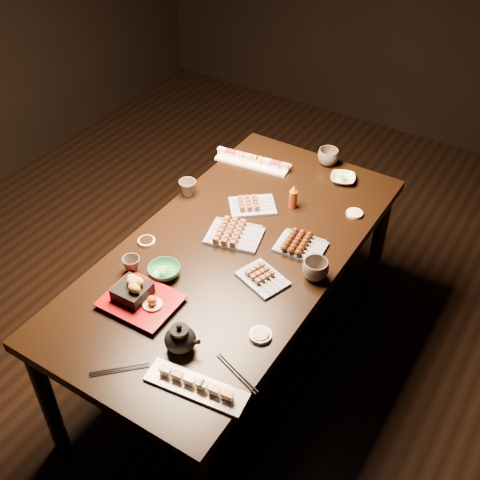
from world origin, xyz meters
name	(u,v)px	position (x,y,z in m)	size (l,w,h in m)	color
ground	(204,314)	(0.00, 0.00, 0.00)	(5.00, 5.00, 0.00)	black
dining_table	(234,308)	(0.32, -0.17, 0.38)	(0.90, 1.80, 0.75)	black
sushi_platter_near	(196,384)	(0.60, -0.85, 0.77)	(0.37, 0.10, 0.05)	white
sushi_platter_far	(253,160)	(0.03, 0.46, 0.77)	(0.40, 0.11, 0.05)	white
yakitori_plate_center	(234,232)	(0.27, -0.10, 0.78)	(0.24, 0.17, 0.06)	#828EB6
yakitori_plate_right	(263,275)	(0.52, -0.27, 0.78)	(0.20, 0.14, 0.05)	#828EB6
yakitori_plate_left	(252,203)	(0.22, 0.14, 0.78)	(0.21, 0.16, 0.05)	#828EB6
tsukune_plate	(301,243)	(0.56, 0.00, 0.78)	(0.21, 0.15, 0.05)	#828EB6
edamame_bowl_green	(164,271)	(0.16, -0.46, 0.77)	(0.14, 0.14, 0.04)	#31975E
edamame_bowl_cream	(343,179)	(0.50, 0.56, 0.77)	(0.12, 0.12, 0.03)	beige
tempura_tray	(140,294)	(0.18, -0.64, 0.80)	(0.29, 0.23, 0.11)	black
teacup_near_left	(132,265)	(0.03, -0.51, 0.79)	(0.08, 0.08, 0.07)	brown
teacup_mid_right	(315,270)	(0.69, -0.14, 0.79)	(0.11, 0.11, 0.09)	brown
teacup_far_left	(188,188)	(-0.09, 0.06, 0.79)	(0.08, 0.08, 0.08)	brown
teacup_far_right	(328,157)	(0.36, 0.67, 0.79)	(0.11, 0.11, 0.09)	brown
teapot	(180,337)	(0.44, -0.73, 0.81)	(0.14, 0.14, 0.12)	black
condiment_bottle	(293,196)	(0.39, 0.24, 0.81)	(0.04, 0.04, 0.12)	maroon
sauce_dish_west	(147,241)	(-0.04, -0.33, 0.76)	(0.08, 0.08, 0.01)	white
sauce_dish_east	(354,213)	(0.66, 0.34, 0.76)	(0.08, 0.08, 0.01)	white
sauce_dish_se	(261,335)	(0.67, -0.53, 0.76)	(0.09, 0.09, 0.02)	white
sauce_dish_nw	(237,161)	(-0.05, 0.43, 0.76)	(0.08, 0.08, 0.01)	white
chopsticks_near	(120,369)	(0.32, -0.93, 0.75)	(0.21, 0.02, 0.01)	black
chopsticks_se	(237,373)	(0.68, -0.72, 0.75)	(0.22, 0.02, 0.01)	black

